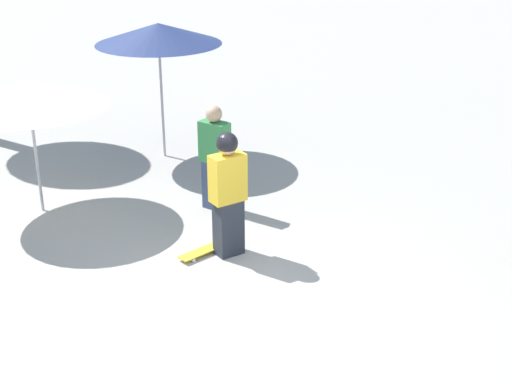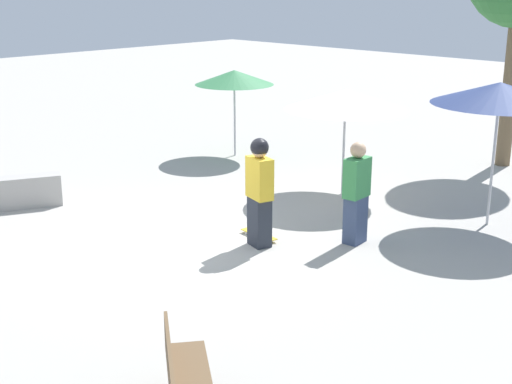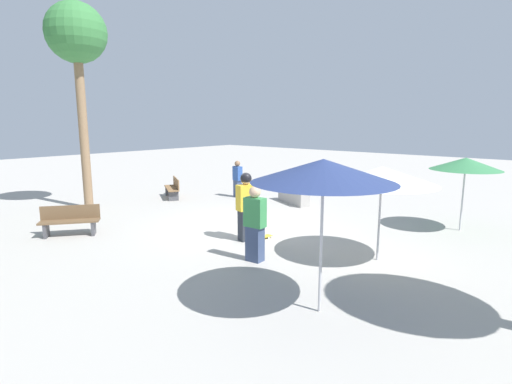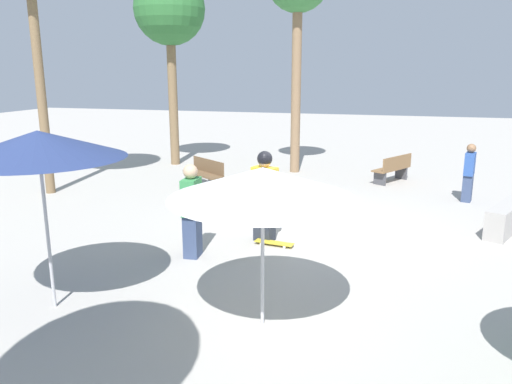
{
  "view_description": "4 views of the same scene",
  "coord_description": "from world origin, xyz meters",
  "px_view_note": "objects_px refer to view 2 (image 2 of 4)",
  "views": [
    {
      "loc": [
        5.94,
        5.26,
        4.98
      ],
      "look_at": [
        -1.38,
        -0.83,
        0.88
      ],
      "focal_mm": 50.0,
      "sensor_mm": 36.0,
      "label": 1
    },
    {
      "loc": [
        -8.87,
        7.2,
        4.39
      ],
      "look_at": [
        -1.25,
        -0.6,
        1.1
      ],
      "focal_mm": 50.0,
      "sensor_mm": 36.0,
      "label": 2
    },
    {
      "loc": [
        -8.78,
        -8.08,
        3.24
      ],
      "look_at": [
        -1.02,
        -1.41,
        1.41
      ],
      "focal_mm": 28.0,
      "sensor_mm": 36.0,
      "label": 3
    },
    {
      "loc": [
        1.52,
        -10.5,
        3.44
      ],
      "look_at": [
        -1.09,
        -1.14,
        1.06
      ],
      "focal_mm": 35.0,
      "sensor_mm": 36.0,
      "label": 4
    }
  ],
  "objects_px": {
    "shade_umbrella_navy": "(500,93)",
    "shade_umbrella_white": "(345,99)",
    "bench_near": "(184,383)",
    "shade_umbrella_green": "(234,77)",
    "bystander_far": "(356,193)",
    "skater_main": "(260,189)",
    "skateboard": "(259,234)",
    "concrete_ledge": "(13,193)"
  },
  "relations": [
    {
      "from": "skater_main",
      "to": "bystander_far",
      "type": "xyz_separation_m",
      "value": [
        -1.08,
        -1.25,
        -0.12
      ]
    },
    {
      "from": "shade_umbrella_white",
      "to": "shade_umbrella_green",
      "type": "bearing_deg",
      "value": -10.87
    },
    {
      "from": "skateboard",
      "to": "shade_umbrella_green",
      "type": "height_order",
      "value": "shade_umbrella_green"
    },
    {
      "from": "concrete_ledge",
      "to": "shade_umbrella_navy",
      "type": "distance_m",
      "value": 9.39
    },
    {
      "from": "bench_near",
      "to": "bystander_far",
      "type": "height_order",
      "value": "bystander_far"
    },
    {
      "from": "skater_main",
      "to": "concrete_ledge",
      "type": "distance_m",
      "value": 5.33
    },
    {
      "from": "shade_umbrella_white",
      "to": "skateboard",
      "type": "bearing_deg",
      "value": 100.56
    },
    {
      "from": "shade_umbrella_green",
      "to": "shade_umbrella_white",
      "type": "distance_m",
      "value": 4.15
    },
    {
      "from": "skateboard",
      "to": "shade_umbrella_navy",
      "type": "relative_size",
      "value": 0.31
    },
    {
      "from": "concrete_ledge",
      "to": "shade_umbrella_green",
      "type": "xyz_separation_m",
      "value": [
        0.01,
        -6.1,
        1.69
      ]
    },
    {
      "from": "skateboard",
      "to": "bystander_far",
      "type": "relative_size",
      "value": 0.46
    },
    {
      "from": "concrete_ledge",
      "to": "bystander_far",
      "type": "xyz_separation_m",
      "value": [
        -6.0,
        -3.17,
        0.57
      ]
    },
    {
      "from": "skater_main",
      "to": "shade_umbrella_green",
      "type": "xyz_separation_m",
      "value": [
        4.93,
        -4.18,
        0.99
      ]
    },
    {
      "from": "bench_near",
      "to": "shade_umbrella_white",
      "type": "distance_m",
      "value": 8.57
    },
    {
      "from": "shade_umbrella_green",
      "to": "bystander_far",
      "type": "relative_size",
      "value": 1.23
    },
    {
      "from": "concrete_ledge",
      "to": "shade_umbrella_white",
      "type": "distance_m",
      "value": 6.9
    },
    {
      "from": "shade_umbrella_navy",
      "to": "bystander_far",
      "type": "distance_m",
      "value": 3.17
    },
    {
      "from": "bench_near",
      "to": "shade_umbrella_white",
      "type": "height_order",
      "value": "shade_umbrella_white"
    },
    {
      "from": "concrete_ledge",
      "to": "bench_near",
      "type": "relative_size",
      "value": 1.18
    },
    {
      "from": "skateboard",
      "to": "bystander_far",
      "type": "height_order",
      "value": "bystander_far"
    },
    {
      "from": "bystander_far",
      "to": "skater_main",
      "type": "bearing_deg",
      "value": -45.1
    },
    {
      "from": "skateboard",
      "to": "concrete_ledge",
      "type": "height_order",
      "value": "concrete_ledge"
    },
    {
      "from": "bench_near",
      "to": "shade_umbrella_white",
      "type": "xyz_separation_m",
      "value": [
        3.78,
        -7.52,
        1.58
      ]
    },
    {
      "from": "skater_main",
      "to": "skateboard",
      "type": "height_order",
      "value": "skater_main"
    },
    {
      "from": "concrete_ledge",
      "to": "skateboard",
      "type": "bearing_deg",
      "value": -154.83
    },
    {
      "from": "skateboard",
      "to": "concrete_ledge",
      "type": "bearing_deg",
      "value": 32.57
    },
    {
      "from": "bench_near",
      "to": "shade_umbrella_green",
      "type": "xyz_separation_m",
      "value": [
        7.86,
        -8.3,
        1.57
      ]
    },
    {
      "from": "shade_umbrella_white",
      "to": "skater_main",
      "type": "bearing_deg",
      "value": 104.14
    },
    {
      "from": "bench_near",
      "to": "shade_umbrella_navy",
      "type": "relative_size",
      "value": 0.59
    },
    {
      "from": "concrete_ledge",
      "to": "bystander_far",
      "type": "relative_size",
      "value": 1.03
    },
    {
      "from": "concrete_ledge",
      "to": "shade_umbrella_green",
      "type": "distance_m",
      "value": 6.33
    },
    {
      "from": "skater_main",
      "to": "shade_umbrella_green",
      "type": "height_order",
      "value": "shade_umbrella_green"
    },
    {
      "from": "skater_main",
      "to": "bench_near",
      "type": "height_order",
      "value": "skater_main"
    },
    {
      "from": "shade_umbrella_green",
      "to": "bystander_far",
      "type": "height_order",
      "value": "shade_umbrella_green"
    },
    {
      "from": "bench_near",
      "to": "shade_umbrella_green",
      "type": "distance_m",
      "value": 11.54
    },
    {
      "from": "bystander_far",
      "to": "bench_near",
      "type": "bearing_deg",
      "value": 14.7
    },
    {
      "from": "skater_main",
      "to": "concrete_ledge",
      "type": "relative_size",
      "value": 1.02
    },
    {
      "from": "skater_main",
      "to": "shade_umbrella_navy",
      "type": "bearing_deg",
      "value": -104.61
    },
    {
      "from": "shade_umbrella_navy",
      "to": "shade_umbrella_white",
      "type": "bearing_deg",
      "value": 6.28
    },
    {
      "from": "concrete_ledge",
      "to": "bystander_far",
      "type": "height_order",
      "value": "bystander_far"
    },
    {
      "from": "shade_umbrella_white",
      "to": "bench_near",
      "type": "bearing_deg",
      "value": 116.71
    },
    {
      "from": "concrete_ledge",
      "to": "shade_umbrella_white",
      "type": "xyz_separation_m",
      "value": [
        -4.06,
        -5.32,
        1.69
      ]
    }
  ]
}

